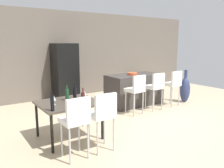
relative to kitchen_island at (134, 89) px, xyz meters
name	(u,v)px	position (x,y,z in m)	size (l,w,h in m)	color
ground_plane	(136,114)	(-0.57, -0.79, -0.46)	(10.00, 10.00, 0.00)	#C6B28E
back_wall	(84,54)	(-0.57, 2.14, 0.99)	(10.00, 0.12, 2.90)	#665B51
kitchen_island	(134,89)	(0.00, 0.00, 0.00)	(1.68, 0.84, 0.92)	#383330
bar_chair_left	(136,89)	(-0.61, -0.80, 0.24)	(0.42, 0.42, 1.05)	white
bar_chair_middle	(156,86)	(0.09, -0.80, 0.24)	(0.42, 0.42, 1.05)	white
bar_chair_right	(174,83)	(0.83, -0.80, 0.24)	(0.40, 0.40, 1.05)	white
dining_table	(69,105)	(-2.66, -1.18, 0.21)	(1.13, 0.98, 0.74)	#4C4238
dining_chair_near	(76,118)	(-2.91, -2.03, 0.24)	(0.40, 0.40, 1.05)	white
dining_chair_far	(103,113)	(-2.41, -2.03, 0.24)	(0.42, 0.42, 1.05)	white
wine_bottle_left	(52,104)	(-3.12, -1.57, 0.41)	(0.06, 0.06, 0.33)	black
wine_bottle_right	(75,93)	(-2.47, -1.07, 0.41)	(0.08, 0.08, 0.33)	black
wine_bottle_middle	(67,94)	(-2.63, -1.06, 0.40)	(0.07, 0.07, 0.31)	#194723
wine_bottle_end	(83,98)	(-2.49, -1.47, 0.40)	(0.07, 0.07, 0.31)	#471E19
wine_glass_far	(54,98)	(-2.96, -1.23, 0.40)	(0.07, 0.07, 0.17)	silver
wine_glass_near	(85,93)	(-2.30, -1.18, 0.40)	(0.07, 0.07, 0.17)	silver
refrigerator	(65,72)	(-1.50, 1.70, 0.46)	(0.72, 0.68, 1.84)	black
fruit_bowl	(132,74)	(-0.11, -0.03, 0.50)	(0.29, 0.29, 0.07)	#C6512D
floor_vase	(185,89)	(1.49, -0.71, -0.06)	(0.31, 0.31, 1.03)	navy
potted_plant	(141,79)	(1.78, 1.69, -0.09)	(0.43, 0.43, 0.63)	#996B4C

